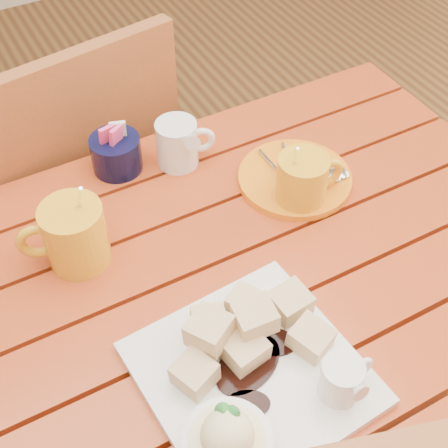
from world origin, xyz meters
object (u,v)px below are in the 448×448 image
table (214,337)px  coffee_mug_right (303,180)px  orange_saucer (296,178)px  chair_far (71,195)px  coffee_mug_left (73,235)px  dessert_plate (249,382)px

table → coffee_mug_right: (0.23, 0.11, 0.16)m
orange_saucer → chair_far: 0.56m
table → coffee_mug_left: 0.28m
coffee_mug_right → coffee_mug_left: bearing=174.9°
coffee_mug_left → chair_far: (0.08, 0.39, -0.28)m
dessert_plate → coffee_mug_left: coffee_mug_left is taller
dessert_plate → orange_saucer: (0.28, 0.32, -0.02)m
coffee_mug_right → orange_saucer: coffee_mug_right is taller
dessert_plate → coffee_mug_left: size_ratio=1.82×
chair_far → coffee_mug_right: bearing=114.7°
table → dessert_plate: bearing=-101.7°
orange_saucer → table: bearing=-148.0°
coffee_mug_left → coffee_mug_right: size_ratio=1.13×
table → orange_saucer: 0.31m
coffee_mug_left → coffee_mug_right: bearing=6.6°
table → orange_saucer: bearing=32.0°
dessert_plate → orange_saucer: size_ratio=1.46×
dessert_plate → table: bearing=78.3°
coffee_mug_left → chair_far: chair_far is taller
chair_far → dessert_plate: bearing=84.1°
table → coffee_mug_right: 0.30m
table → coffee_mug_left: (-0.15, 0.17, 0.16)m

